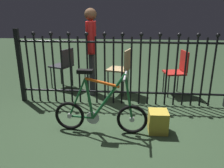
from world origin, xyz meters
The scene contains 8 objects.
ground_plane centered at (0.00, 0.00, 0.00)m, with size 20.00×20.00×0.00m, color #2A3E27.
iron_fence centered at (-0.08, 0.83, 0.66)m, with size 3.66×0.07×1.30m.
bicycle centered at (-0.25, -0.18, 0.30)m, with size 1.27×0.40×0.87m.
chair_red centered at (1.06, 1.37, 0.52)m, with size 0.43×0.43×0.86m.
chair_charcoal centered at (-1.24, 1.60, 0.52)m, with size 0.51×0.51×0.84m.
chair_tan centered at (-0.02, 1.34, 0.55)m, with size 0.48×0.48×0.88m.
person_visitor centered at (-0.60, 1.28, 0.97)m, with size 0.22×0.47×1.63m.
display_crate centered at (0.53, -0.12, 0.15)m, with size 0.25×0.25×0.30m, color #B29933.
Camera 1 is at (0.13, -2.90, 1.59)m, focal length 36.13 mm.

